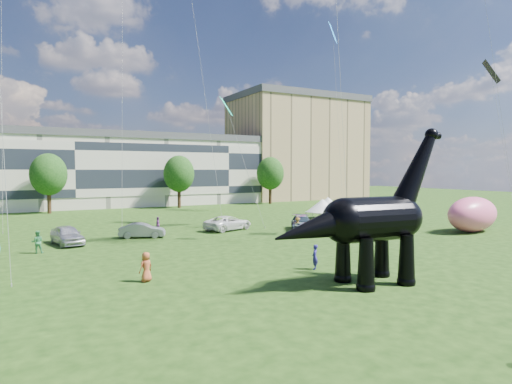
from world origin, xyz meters
name	(u,v)px	position (x,y,z in m)	size (l,w,h in m)	color
ground	(352,292)	(0.00, 0.00, 0.00)	(220.00, 220.00, 0.00)	#16330C
terrace_row	(72,173)	(-8.00, 62.00, 6.00)	(78.00, 11.00, 12.00)	beige
apartment_block	(296,150)	(40.00, 65.00, 11.00)	(28.00, 18.00, 22.00)	tan
tree_mid_left	(48,171)	(-12.00, 53.00, 6.29)	(5.20, 5.20, 9.44)	#382314
tree_mid_right	(179,171)	(8.00, 53.00, 6.29)	(5.20, 5.20, 9.44)	#382314
tree_far_right	(270,171)	(26.00, 53.00, 6.29)	(5.20, 5.20, 9.44)	#382314
dinosaur_sculpture	(368,222)	(1.91, 0.92, 3.53)	(11.46, 3.33, 9.35)	black
car_silver	(67,235)	(-12.00, 23.00, 0.83)	(1.97, 4.88, 1.66)	silver
car_grey	(142,230)	(-5.37, 23.58, 0.71)	(1.49, 4.28, 1.41)	gray
car_white	(228,223)	(4.00, 24.39, 0.77)	(2.57, 5.57, 1.55)	white
car_dark	(302,223)	(10.97, 20.62, 0.77)	(2.15, 5.29, 1.54)	#595960
gazebo_near	(323,206)	(17.76, 25.89, 1.97)	(5.25, 5.25, 2.81)	white
gazebo_far	(328,203)	(20.40, 28.22, 1.99)	(4.59, 4.59, 2.83)	white
inflatable_pink	(472,214)	(25.92, 11.07, 1.84)	(7.36, 3.68, 3.68)	#F96192
visitors	(189,241)	(-3.78, 14.86, 0.86)	(57.40, 45.82, 1.89)	#AC4F2B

